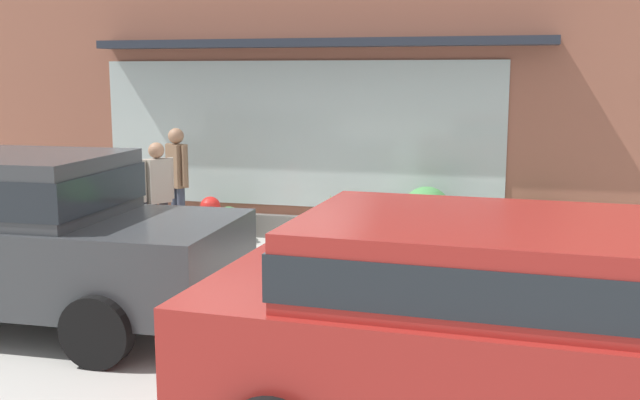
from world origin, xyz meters
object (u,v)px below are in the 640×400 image
potted_plant_by_entrance (615,235)px  parked_car_red (491,323)px  pedestrian_passerby (177,176)px  parked_car_dark_gray (7,229)px  fire_hydrant (211,230)px  potted_plant_corner_tall (229,223)px  potted_plant_window_right (426,217)px  potted_plant_trailing_edge (535,228)px  potted_plant_near_hydrant (330,224)px  potted_plant_doorstep (58,198)px  pedestrian_with_handbag (156,192)px

potted_plant_by_entrance → parked_car_red: bearing=-104.2°
pedestrian_passerby → parked_car_dark_gray: 3.76m
fire_hydrant → potted_plant_corner_tall: 1.52m
potted_plant_window_right → potted_plant_trailing_edge: (1.48, 0.11, -0.11)m
parked_car_dark_gray → potted_plant_near_hydrant: 4.64m
potted_plant_near_hydrant → fire_hydrant: bearing=-137.7°
fire_hydrant → potted_plant_corner_tall: bearing=102.5°
parked_car_red → potted_plant_doorstep: parked_car_red is taller
potted_plant_window_right → potted_plant_by_entrance: 2.54m
potted_plant_doorstep → potted_plant_trailing_edge: (7.44, 0.06, -0.12)m
potted_plant_corner_tall → potted_plant_by_entrance: 5.57m
parked_car_dark_gray → potted_plant_by_entrance: 7.60m
pedestrian_with_handbag → potted_plant_near_hydrant: size_ratio=1.99×
fire_hydrant → potted_plant_doorstep: size_ratio=0.80×
potted_plant_window_right → potted_plant_corner_tall: (-3.04, 0.13, -0.27)m
potted_plant_window_right → potted_plant_by_entrance: size_ratio=1.19×
potted_plant_window_right → potted_plant_doorstep: size_ratio=0.84×
pedestrian_passerby → potted_plant_trailing_edge: (5.17, 0.38, -0.60)m
potted_plant_trailing_edge → potted_plant_by_entrance: 1.05m
pedestrian_with_handbag → parked_car_dark_gray: size_ratio=0.35×
potted_plant_window_right → potted_plant_near_hydrant: potted_plant_window_right is taller
pedestrian_passerby → potted_plant_trailing_edge: 5.22m
fire_hydrant → potted_plant_by_entrance: (5.24, 1.48, -0.09)m
potted_plant_corner_tall → potted_plant_near_hydrant: size_ratio=0.65×
parked_car_red → parked_car_dark_gray: bearing=164.5°
potted_plant_doorstep → fire_hydrant: bearing=-23.3°
pedestrian_with_handbag → potted_plant_near_hydrant: bearing=150.1°
parked_car_dark_gray → potted_plant_by_entrance: size_ratio=5.62×
potted_plant_doorstep → potted_plant_near_hydrant: 4.60m
pedestrian_passerby → potted_plant_corner_tall: size_ratio=3.30×
potted_plant_window_right → potted_plant_by_entrance: bearing=2.9°
pedestrian_passerby → potted_plant_window_right: (3.68, 0.28, -0.49)m
pedestrian_passerby → potted_plant_corner_tall: (0.65, 0.40, -0.76)m
fire_hydrant → parked_car_dark_gray: bearing=-111.9°
fire_hydrant → potted_plant_near_hydrant: bearing=42.3°
pedestrian_passerby → potted_plant_near_hydrant: pedestrian_passerby is taller
pedestrian_passerby → fire_hydrant: bearing=161.8°
fire_hydrant → potted_plant_near_hydrant: (1.35, 1.22, -0.09)m
potted_plant_doorstep → potted_plant_near_hydrant: potted_plant_doorstep is taller
pedestrian_passerby → parked_car_dark_gray: (-0.11, -3.76, -0.05)m
pedestrian_with_handbag → parked_car_red: pedestrian_with_handbag is taller
pedestrian_passerby → potted_plant_window_right: pedestrian_passerby is taller
potted_plant_by_entrance → fire_hydrant: bearing=-164.3°
pedestrian_passerby → potted_plant_by_entrance: bearing=-146.7°
fire_hydrant → potted_plant_near_hydrant: size_ratio=1.14×
pedestrian_with_handbag → potted_plant_near_hydrant: (2.17, 1.14, -0.56)m
pedestrian_with_handbag → potted_plant_window_right: size_ratio=1.67×
potted_plant_window_right → potted_plant_near_hydrant: bearing=-174.8°
pedestrian_with_handbag → potted_plant_trailing_edge: (5.02, 1.37, -0.52)m
parked_car_dark_gray → potted_plant_trailing_edge: parked_car_dark_gray is taller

